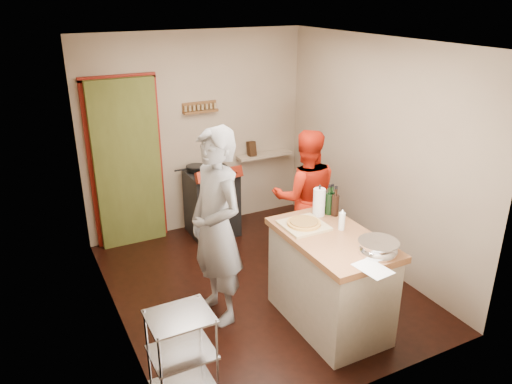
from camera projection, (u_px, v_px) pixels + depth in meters
floor at (258, 285)px, 5.54m from camera, size 3.50×3.50×0.00m
back_wall at (149, 152)px, 6.31m from camera, size 3.00×0.44×2.60m
left_wall at (108, 202)px, 4.42m from camera, size 0.04×3.50×2.60m
right_wall at (375, 154)px, 5.68m from camera, size 0.04×3.50×2.60m
ceiling at (258, 41)px, 4.56m from camera, size 3.00×3.50×0.02m
stove at (212, 202)px, 6.56m from camera, size 0.60×0.63×1.00m
wire_shelving at (182, 353)px, 3.84m from camera, size 0.48×0.40×0.80m
island at (330, 278)px, 4.74m from camera, size 0.74×1.42×1.26m
person_stripe at (216, 228)px, 4.68m from camera, size 0.56×0.77×1.94m
person_red at (305, 197)px, 5.81m from camera, size 0.95×0.86×1.61m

